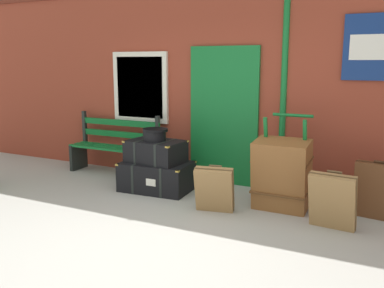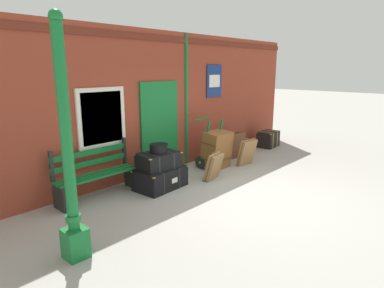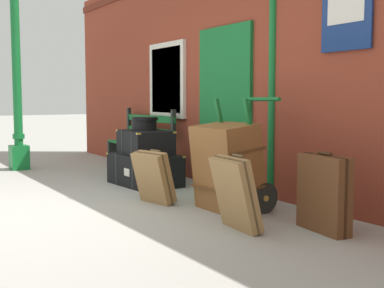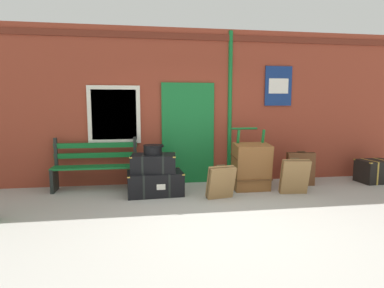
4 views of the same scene
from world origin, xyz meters
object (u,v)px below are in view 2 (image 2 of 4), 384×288
object	(u,v)px
steamer_trunk_base	(160,178)
suitcase_olive	(214,166)
round_hatbox	(158,148)
corner_trunk	(268,139)
suitcase_cream	(247,152)
steamer_trunk_middle	(159,160)
platform_bench	(96,174)
large_brown_trunk	(217,150)
suitcase_tan	(236,145)
lamp_post	(69,172)
porters_trolley	(211,156)

from	to	relation	value
steamer_trunk_base	suitcase_olive	distance (m)	1.23
round_hatbox	corner_trunk	xyz separation A→B (m)	(4.71, 0.21, -0.60)
round_hatbox	suitcase_cream	xyz separation A→B (m)	(2.57, -0.41, -0.51)
round_hatbox	steamer_trunk_middle	bearing A→B (deg)	52.23
suitcase_cream	suitcase_olive	size ratio (longest dim) A/B	1.13
platform_bench	large_brown_trunk	size ratio (longest dim) A/B	1.74
steamer_trunk_middle	suitcase_tan	bearing A→B (deg)	4.00
lamp_post	round_hatbox	bearing A→B (deg)	24.15
lamp_post	corner_trunk	world-z (taller)	lamp_post
steamer_trunk_middle	suitcase_olive	bearing A→B (deg)	-23.17
suitcase_tan	platform_bench	bearing A→B (deg)	175.88
steamer_trunk_middle	suitcase_olive	xyz separation A→B (m)	(1.15, -0.49, -0.28)
lamp_post	suitcase_tan	distance (m)	5.64
large_brown_trunk	suitcase_cream	world-z (taller)	large_brown_trunk
round_hatbox	large_brown_trunk	xyz separation A→B (m)	(1.88, -0.00, -0.38)
lamp_post	suitcase_olive	world-z (taller)	lamp_post
platform_bench	porters_trolley	bearing A→B (deg)	-6.52
round_hatbox	lamp_post	bearing A→B (deg)	-155.85
large_brown_trunk	suitcase_cream	xyz separation A→B (m)	(0.69, -0.41, -0.13)
steamer_trunk_middle	suitcase_tan	size ratio (longest dim) A/B	1.19
lamp_post	suitcase_cream	xyz separation A→B (m)	(4.98, 0.67, -0.82)
platform_bench	suitcase_olive	xyz separation A→B (m)	(2.27, -1.00, -0.15)
large_brown_trunk	platform_bench	bearing A→B (deg)	170.15
platform_bench	suitcase_tan	xyz separation A→B (m)	(4.12, -0.30, -0.11)
steamer_trunk_base	corner_trunk	distance (m)	4.69
porters_trolley	corner_trunk	distance (m)	2.83
steamer_trunk_base	lamp_post	bearing A→B (deg)	-156.31
lamp_post	suitcase_cream	bearing A→B (deg)	7.63
lamp_post	porters_trolley	xyz separation A→B (m)	(4.29, 1.26, -0.88)
platform_bench	suitcase_tan	world-z (taller)	platform_bench
suitcase_tan	corner_trunk	xyz separation A→B (m)	(1.70, -0.01, -0.10)
steamer_trunk_base	steamer_trunk_middle	size ratio (longest dim) A/B	1.23
steamer_trunk_base	large_brown_trunk	bearing A→B (deg)	0.26
suitcase_cream	platform_bench	bearing A→B (deg)	165.79
suitcase_tan	steamer_trunk_middle	bearing A→B (deg)	-176.00
suitcase_olive	large_brown_trunk	bearing A→B (deg)	33.79
round_hatbox	suitcase_cream	size ratio (longest dim) A/B	0.54
steamer_trunk_middle	suitcase_cream	bearing A→B (deg)	-9.39
steamer_trunk_middle	large_brown_trunk	xyz separation A→B (m)	(1.87, -0.01, -0.12)
large_brown_trunk	corner_trunk	size ratio (longest dim) A/B	1.27
suitcase_tan	round_hatbox	bearing A→B (deg)	-175.83
lamp_post	steamer_trunk_middle	world-z (taller)	lamp_post
steamer_trunk_middle	suitcase_cream	xyz separation A→B (m)	(2.56, -0.42, -0.25)
lamp_post	porters_trolley	size ratio (longest dim) A/B	2.55
large_brown_trunk	suitcase_olive	bearing A→B (deg)	-146.21
steamer_trunk_middle	round_hatbox	world-z (taller)	round_hatbox
steamer_trunk_middle	porters_trolley	xyz separation A→B (m)	(1.87, 0.17, -0.31)
corner_trunk	steamer_trunk_base	bearing A→B (deg)	-177.36
round_hatbox	large_brown_trunk	world-z (taller)	large_brown_trunk
lamp_post	suitcase_olive	size ratio (longest dim) A/B	5.00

